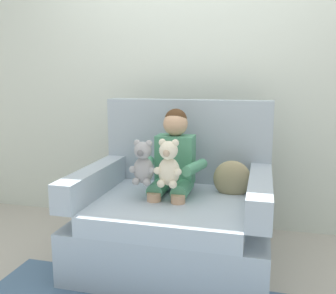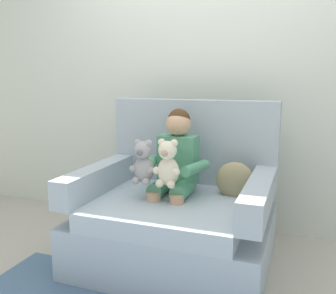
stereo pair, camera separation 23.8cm
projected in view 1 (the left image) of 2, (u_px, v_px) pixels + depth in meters
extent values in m
plane|color=#ADA89E|center=(174.00, 263.00, 2.58)|extent=(8.00, 8.00, 0.00)
cube|color=silver|center=(198.00, 73.00, 3.13)|extent=(6.00, 0.10, 2.60)
cube|color=#9EADBC|center=(174.00, 239.00, 2.54)|extent=(1.25, 1.01, 0.35)
cube|color=#A6B6C6|center=(172.00, 209.00, 2.44)|extent=(0.97, 0.87, 0.12)
cube|color=#9EADBC|center=(188.00, 141.00, 2.85)|extent=(1.25, 0.14, 0.63)
cube|color=#9EADBC|center=(93.00, 181.00, 2.54)|extent=(0.14, 0.87, 0.18)
cube|color=#9EADBC|center=(260.00, 194.00, 2.27)|extent=(0.14, 0.87, 0.18)
cube|color=#4C9370|center=(175.00, 159.00, 2.61)|extent=(0.26, 0.16, 0.34)
sphere|color=tan|center=(175.00, 124.00, 2.56)|extent=(0.17, 0.17, 0.17)
sphere|color=#472D19|center=(176.00, 120.00, 2.57)|extent=(0.16, 0.16, 0.16)
cylinder|color=#4C9370|center=(159.00, 187.00, 2.53)|extent=(0.11, 0.26, 0.11)
cylinder|color=tan|center=(154.00, 215.00, 2.44)|extent=(0.09, 0.09, 0.30)
cylinder|color=#4C9370|center=(182.00, 189.00, 2.49)|extent=(0.11, 0.26, 0.11)
cylinder|color=tan|center=(178.00, 217.00, 2.40)|extent=(0.09, 0.09, 0.30)
cylinder|color=#4C9370|center=(148.00, 165.00, 2.54)|extent=(0.13, 0.27, 0.07)
cylinder|color=#4C9370|center=(195.00, 167.00, 2.46)|extent=(0.13, 0.27, 0.07)
ellipsoid|color=#9E9EA3|center=(144.00, 170.00, 2.42)|extent=(0.13, 0.11, 0.17)
sphere|color=#9E9EA3|center=(143.00, 150.00, 2.38)|extent=(0.11, 0.11, 0.11)
sphere|color=slate|center=(140.00, 153.00, 2.34)|extent=(0.04, 0.04, 0.04)
sphere|color=#9E9EA3|center=(137.00, 143.00, 2.39)|extent=(0.05, 0.05, 0.05)
sphere|color=#9E9EA3|center=(133.00, 169.00, 2.40)|extent=(0.05, 0.05, 0.05)
sphere|color=#9E9EA3|center=(136.00, 181.00, 2.39)|extent=(0.05, 0.05, 0.05)
sphere|color=#9E9EA3|center=(149.00, 144.00, 2.37)|extent=(0.05, 0.05, 0.05)
sphere|color=#9E9EA3|center=(151.00, 171.00, 2.37)|extent=(0.05, 0.05, 0.05)
sphere|color=#9E9EA3|center=(147.00, 182.00, 2.37)|extent=(0.05, 0.05, 0.05)
ellipsoid|color=silver|center=(169.00, 171.00, 2.37)|extent=(0.14, 0.12, 0.18)
sphere|color=silver|center=(169.00, 150.00, 2.33)|extent=(0.12, 0.12, 0.12)
sphere|color=tan|center=(166.00, 153.00, 2.28)|extent=(0.04, 0.04, 0.04)
sphere|color=silver|center=(162.00, 142.00, 2.34)|extent=(0.05, 0.05, 0.05)
sphere|color=silver|center=(157.00, 171.00, 2.35)|extent=(0.05, 0.05, 0.05)
sphere|color=silver|center=(161.00, 184.00, 2.34)|extent=(0.05, 0.05, 0.05)
sphere|color=silver|center=(175.00, 143.00, 2.32)|extent=(0.05, 0.05, 0.05)
sphere|color=silver|center=(178.00, 172.00, 2.31)|extent=(0.05, 0.05, 0.05)
sphere|color=silver|center=(173.00, 184.00, 2.32)|extent=(0.05, 0.05, 0.05)
ellipsoid|color=#998C66|center=(232.00, 179.00, 2.57)|extent=(0.26, 0.12, 0.26)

